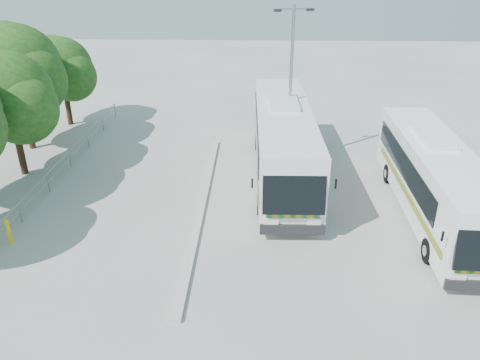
{
  "coord_description": "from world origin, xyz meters",
  "views": [
    {
      "loc": [
        0.17,
        -17.37,
        10.55
      ],
      "look_at": [
        -0.46,
        1.05,
        1.73
      ],
      "focal_mm": 35.0,
      "sensor_mm": 36.0,
      "label": 1
    }
  ],
  "objects_px": {
    "tree_far_d": "(18,69)",
    "bollard": "(9,232)",
    "coach_adjacent": "(434,179)",
    "tree_far_c": "(10,96)",
    "tree_far_e": "(63,68)",
    "coach_main": "(283,140)",
    "lamppost": "(291,81)"
  },
  "relations": [
    {
      "from": "tree_far_d",
      "to": "coach_main",
      "type": "height_order",
      "value": "tree_far_d"
    },
    {
      "from": "coach_main",
      "to": "tree_far_c",
      "type": "bearing_deg",
      "value": 179.99
    },
    {
      "from": "tree_far_d",
      "to": "tree_far_e",
      "type": "bearing_deg",
      "value": 81.37
    },
    {
      "from": "tree_far_e",
      "to": "coach_main",
      "type": "distance_m",
      "value": 16.44
    },
    {
      "from": "coach_main",
      "to": "bollard",
      "type": "height_order",
      "value": "coach_main"
    },
    {
      "from": "lamppost",
      "to": "bollard",
      "type": "xyz_separation_m",
      "value": [
        -11.7,
        -8.7,
        -4.11
      ]
    },
    {
      "from": "tree_far_d",
      "to": "bollard",
      "type": "xyz_separation_m",
      "value": [
        3.61,
        -10.42,
        -4.27
      ]
    },
    {
      "from": "tree_far_d",
      "to": "lamppost",
      "type": "bearing_deg",
      "value": -6.39
    },
    {
      "from": "tree_far_d",
      "to": "coach_adjacent",
      "type": "bearing_deg",
      "value": -19.22
    },
    {
      "from": "tree_far_d",
      "to": "tree_far_e",
      "type": "distance_m",
      "value": 4.65
    },
    {
      "from": "tree_far_d",
      "to": "coach_adjacent",
      "type": "distance_m",
      "value": 22.8
    },
    {
      "from": "tree_far_c",
      "to": "tree_far_d",
      "type": "distance_m",
      "value": 3.93
    },
    {
      "from": "tree_far_c",
      "to": "tree_far_e",
      "type": "height_order",
      "value": "tree_far_c"
    },
    {
      "from": "tree_far_e",
      "to": "lamppost",
      "type": "bearing_deg",
      "value": -23.02
    },
    {
      "from": "coach_main",
      "to": "lamppost",
      "type": "bearing_deg",
      "value": 76.91
    },
    {
      "from": "coach_adjacent",
      "to": "tree_far_d",
      "type": "bearing_deg",
      "value": 162.71
    },
    {
      "from": "tree_far_c",
      "to": "lamppost",
      "type": "distance_m",
      "value": 14.27
    },
    {
      "from": "coach_main",
      "to": "bollard",
      "type": "bearing_deg",
      "value": -149.43
    },
    {
      "from": "lamppost",
      "to": "bollard",
      "type": "height_order",
      "value": "lamppost"
    },
    {
      "from": "tree_far_d",
      "to": "tree_far_e",
      "type": "xyz_separation_m",
      "value": [
        0.68,
        4.5,
        -0.93
      ]
    },
    {
      "from": "coach_adjacent",
      "to": "bollard",
      "type": "height_order",
      "value": "coach_adjacent"
    },
    {
      "from": "bollard",
      "to": "coach_adjacent",
      "type": "bearing_deg",
      "value": 9.53
    },
    {
      "from": "tree_far_c",
      "to": "tree_far_d",
      "type": "height_order",
      "value": "tree_far_d"
    },
    {
      "from": "coach_main",
      "to": "coach_adjacent",
      "type": "xyz_separation_m",
      "value": [
        6.41,
        -3.96,
        -0.21
      ]
    },
    {
      "from": "tree_far_d",
      "to": "coach_adjacent",
      "type": "height_order",
      "value": "tree_far_d"
    },
    {
      "from": "coach_adjacent",
      "to": "lamppost",
      "type": "bearing_deg",
      "value": 138.4
    },
    {
      "from": "tree_far_e",
      "to": "coach_adjacent",
      "type": "height_order",
      "value": "tree_far_e"
    },
    {
      "from": "tree_far_d",
      "to": "coach_main",
      "type": "bearing_deg",
      "value": -13.12
    },
    {
      "from": "lamppost",
      "to": "coach_main",
      "type": "bearing_deg",
      "value": -116.89
    },
    {
      "from": "coach_main",
      "to": "lamppost",
      "type": "height_order",
      "value": "lamppost"
    },
    {
      "from": "tree_far_e",
      "to": "coach_adjacent",
      "type": "relative_size",
      "value": 0.5
    },
    {
      "from": "tree_far_d",
      "to": "lamppost",
      "type": "xyz_separation_m",
      "value": [
        15.31,
        -1.72,
        -0.16
      ]
    }
  ]
}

